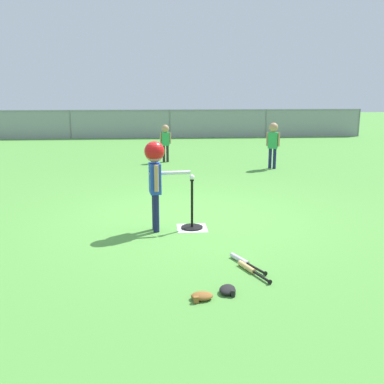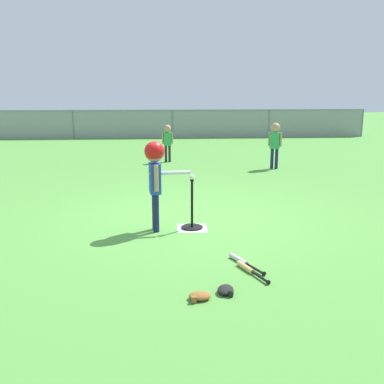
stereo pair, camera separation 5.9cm
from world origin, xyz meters
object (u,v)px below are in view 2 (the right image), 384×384
at_px(baseball_on_tee, 192,177).
at_px(fielder_deep_center, 275,139).
at_px(batting_tee, 192,220).
at_px(batter_child, 155,168).
at_px(glove_near_bats, 200,296).
at_px(glove_by_plate, 226,290).
at_px(spare_bat_wood, 249,269).
at_px(fielder_deep_left, 168,138).
at_px(spare_bat_silver, 242,261).

relative_size(baseball_on_tee, fielder_deep_center, 0.06).
relative_size(batting_tee, batter_child, 0.56).
relative_size(batter_child, glove_near_bats, 5.83).
bearing_deg(glove_near_bats, glove_by_plate, 24.02).
height_order(fielder_deep_center, spare_bat_wood, fielder_deep_center).
bearing_deg(baseball_on_tee, fielder_deep_left, 92.47).
xyz_separation_m(spare_bat_silver, glove_by_plate, (-0.30, -0.76, 0.01)).
xyz_separation_m(glove_by_plate, glove_near_bats, (-0.28, -0.12, 0.00)).
xyz_separation_m(fielder_deep_left, glove_near_bats, (0.18, -8.37, -0.63)).
xyz_separation_m(baseball_on_tee, spare_bat_silver, (0.50, -1.41, -0.74)).
height_order(spare_bat_silver, spare_bat_wood, same).
height_order(batting_tee, fielder_deep_center, fielder_deep_center).
height_order(batting_tee, spare_bat_wood, batting_tee).
bearing_deg(batter_child, fielder_deep_center, 58.90).
distance_m(baseball_on_tee, fielder_deep_center, 5.41).
xyz_separation_m(fielder_deep_left, fielder_deep_center, (2.69, -1.25, 0.09)).
relative_size(fielder_deep_center, glove_by_plate, 4.48).
bearing_deg(batting_tee, baseball_on_tee, 180.00).
bearing_deg(spare_bat_wood, fielder_deep_center, 73.64).
relative_size(batting_tee, glove_by_plate, 2.82).
height_order(batting_tee, glove_by_plate, batting_tee).
height_order(baseball_on_tee, spare_bat_silver, baseball_on_tee).
relative_size(batter_child, spare_bat_wood, 2.23).
bearing_deg(batting_tee, glove_near_bats, -92.05).
bearing_deg(baseball_on_tee, batting_tee, 0.00).
height_order(spare_bat_silver, glove_by_plate, glove_by_plate).
distance_m(batter_child, fielder_deep_left, 6.16).
xyz_separation_m(batter_child, glove_by_plate, (0.72, -2.10, -0.89)).
bearing_deg(batter_child, fielder_deep_left, 87.55).
bearing_deg(glove_near_bats, batter_child, 101.31).
distance_m(batting_tee, fielder_deep_center, 5.45).
bearing_deg(glove_near_bats, spare_bat_silver, 56.83).
xyz_separation_m(batting_tee, glove_by_plate, (0.19, -2.17, -0.09)).
distance_m(baseball_on_tee, spare_bat_silver, 1.67).
relative_size(fielder_deep_center, spare_bat_wood, 2.00).
distance_m(baseball_on_tee, glove_near_bats, 2.41).
distance_m(spare_bat_wood, glove_near_bats, 0.88).
height_order(batting_tee, fielder_deep_left, fielder_deep_left).
bearing_deg(baseball_on_tee, fielder_deep_center, 63.30).
relative_size(spare_bat_wood, glove_by_plate, 2.24).
bearing_deg(spare_bat_silver, fielder_deep_center, 72.77).
distance_m(fielder_deep_center, spare_bat_silver, 6.57).
distance_m(fielder_deep_center, glove_by_plate, 7.38).
bearing_deg(glove_near_bats, fielder_deep_center, 70.57).
distance_m(batting_tee, glove_by_plate, 2.18).
relative_size(fielder_deep_left, glove_near_bats, 4.62).
height_order(fielder_deep_center, glove_by_plate, fielder_deep_center).
height_order(batter_child, spare_bat_wood, batter_child).
height_order(batter_child, glove_near_bats, batter_child).
height_order(fielder_deep_left, spare_bat_silver, fielder_deep_left).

